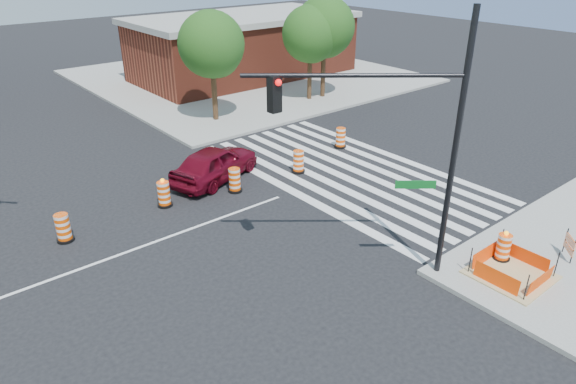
% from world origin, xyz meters
% --- Properties ---
extents(ground, '(120.00, 120.00, 0.00)m').
position_xyz_m(ground, '(0.00, 0.00, 0.00)').
color(ground, black).
rests_on(ground, ground).
extents(sidewalk_ne, '(22.00, 22.00, 0.15)m').
position_xyz_m(sidewalk_ne, '(18.00, 18.00, 0.07)').
color(sidewalk_ne, gray).
rests_on(sidewalk_ne, ground).
extents(crosswalk_east, '(6.75, 13.50, 0.01)m').
position_xyz_m(crosswalk_east, '(10.95, 0.00, 0.01)').
color(crosswalk_east, silver).
rests_on(crosswalk_east, ground).
extents(lane_centerline, '(14.00, 0.12, 0.01)m').
position_xyz_m(lane_centerline, '(0.00, 0.00, 0.01)').
color(lane_centerline, silver).
rests_on(lane_centerline, ground).
extents(excavation_pit, '(2.20, 2.20, 0.90)m').
position_xyz_m(excavation_pit, '(9.00, -9.00, 0.22)').
color(excavation_pit, tan).
rests_on(excavation_pit, ground).
extents(brick_storefront, '(16.50, 8.50, 4.60)m').
position_xyz_m(brick_storefront, '(18.00, 18.00, 2.32)').
color(brick_storefront, maroon).
rests_on(brick_storefront, ground).
extents(red_coupe, '(4.85, 3.23, 1.53)m').
position_xyz_m(red_coupe, '(5.96, 3.12, 0.77)').
color(red_coupe, '#600818').
rests_on(red_coupe, ground).
extents(signal_pole_se, '(4.71, 3.87, 7.89)m').
position_xyz_m(signal_pole_se, '(6.20, -6.35, 4.84)').
color(signal_pole_se, black).
rests_on(signal_pole_se, ground).
extents(pit_drum, '(0.54, 0.54, 1.07)m').
position_xyz_m(pit_drum, '(9.55, -8.36, 0.59)').
color(pit_drum, black).
rests_on(pit_drum, ground).
extents(barricade, '(0.58, 0.55, 0.89)m').
position_xyz_m(barricade, '(11.33, -9.64, 0.64)').
color(barricade, '#F84E05').
rests_on(barricade, ground).
extents(tree_north_c, '(3.66, 3.66, 6.22)m').
position_xyz_m(tree_north_c, '(10.39, 10.08, 4.17)').
color(tree_north_c, '#382314').
rests_on(tree_north_c, ground).
extents(tree_north_d, '(3.55, 3.55, 6.03)m').
position_xyz_m(tree_north_d, '(17.45, 9.88, 4.05)').
color(tree_north_d, '#382314').
rests_on(tree_north_d, ground).
extents(tree_north_e, '(3.83, 3.83, 6.51)m').
position_xyz_m(tree_north_e, '(18.55, 9.79, 4.37)').
color(tree_north_e, '#382314').
rests_on(tree_north_e, ground).
extents(median_drum_3, '(0.60, 0.60, 1.02)m').
position_xyz_m(median_drum_3, '(-0.86, 2.07, 0.48)').
color(median_drum_3, black).
rests_on(median_drum_3, ground).
extents(median_drum_4, '(0.60, 0.60, 1.18)m').
position_xyz_m(median_drum_4, '(3.06, 2.26, 0.49)').
color(median_drum_4, black).
rests_on(median_drum_4, ground).
extents(median_drum_5, '(0.60, 0.60, 1.02)m').
position_xyz_m(median_drum_5, '(5.94, 1.59, 0.48)').
color(median_drum_5, black).
rests_on(median_drum_5, ground).
extents(median_drum_6, '(0.60, 0.60, 1.02)m').
position_xyz_m(median_drum_6, '(9.29, 1.43, 0.48)').
color(median_drum_6, black).
rests_on(median_drum_6, ground).
extents(median_drum_7, '(0.60, 0.60, 1.02)m').
position_xyz_m(median_drum_7, '(12.96, 2.45, 0.48)').
color(median_drum_7, black).
rests_on(median_drum_7, ground).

